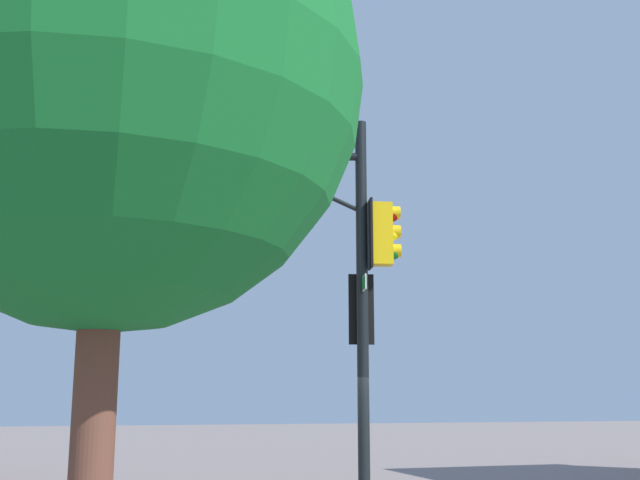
% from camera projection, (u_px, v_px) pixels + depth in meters
% --- Properties ---
extents(signal_pole_assembly, '(5.48, 1.76, 7.02)m').
position_uv_depth(signal_pole_assembly, '(278.00, 237.00, 13.75)').
color(signal_pole_assembly, black).
rests_on(signal_pole_assembly, ground_plane).
extents(tree_far, '(4.56, 4.56, 7.24)m').
position_uv_depth(tree_far, '(112.00, 83.00, 7.18)').
color(tree_far, brown).
rests_on(tree_far, ground_plane).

